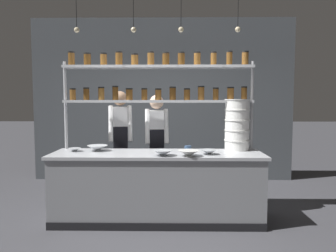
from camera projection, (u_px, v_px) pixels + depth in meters
name	position (u px, v px, depth m)	size (l,w,h in m)	color
ground_plane	(157.00, 220.00, 4.42)	(40.00, 40.00, 0.00)	#3D3D42
back_wall	(163.00, 100.00, 6.58)	(5.20, 0.12, 3.23)	#4C5156
prep_counter	(157.00, 187.00, 4.38)	(2.80, 0.76, 0.92)	gray
spice_shelf_unit	(158.00, 85.00, 4.60)	(2.68, 0.28, 2.30)	#B7BABF
chef_left	(120.00, 138.00, 5.09)	(0.40, 0.33, 1.75)	black
chef_center	(157.00, 141.00, 5.08)	(0.38, 0.31, 1.69)	black
container_stack	(237.00, 125.00, 4.56)	(0.35, 0.35, 0.71)	white
prep_bowl_near_left	(209.00, 152.00, 4.20)	(0.22, 0.22, 0.06)	#B2B7BC
prep_bowl_center_front	(163.00, 153.00, 4.10)	(0.26, 0.26, 0.07)	#B2B7BC
prep_bowl_center_back	(75.00, 150.00, 4.44)	(0.17, 0.17, 0.05)	#B2B7BC
prep_bowl_near_right	(189.00, 153.00, 4.06)	(0.27, 0.27, 0.07)	silver
prep_bowl_far_left	(97.00, 148.00, 4.49)	(0.28, 0.28, 0.08)	silver
serving_cup_front	(188.00, 149.00, 4.39)	(0.09, 0.09, 0.08)	#334C70
pendant_light_row	(157.00, 27.00, 4.21)	(2.15, 0.07, 0.69)	black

